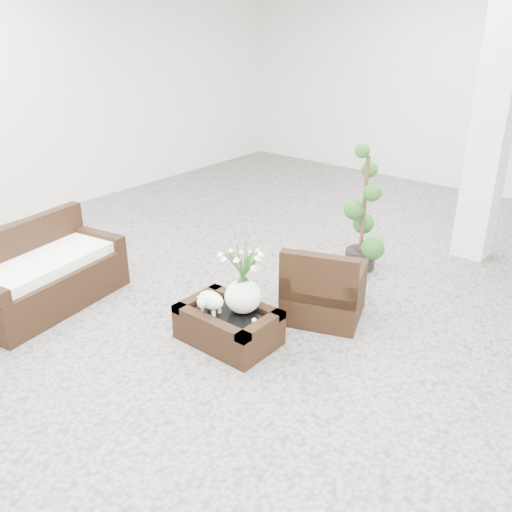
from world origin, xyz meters
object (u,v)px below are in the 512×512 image
Objects in this scene: loveseat at (45,268)px; topiary at (364,210)px; armchair at (325,280)px; coffee_table at (228,326)px.

loveseat is 1.09× the size of topiary.
loveseat is at bearing 14.57° from armchair.
armchair is 2.89m from loveseat.
armchair is 0.49× the size of loveseat.
loveseat is (-1.95, -0.68, 0.28)m from coffee_table.
armchair is 1.33m from topiary.
loveseat reaches higher than armchair.
coffee_table is 0.56× the size of loveseat.
loveseat reaches higher than coffee_table.
armchair is 0.54× the size of topiary.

